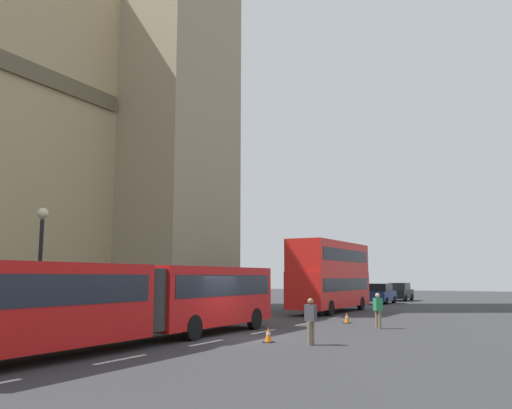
{
  "coord_description": "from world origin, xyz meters",
  "views": [
    {
      "loc": [
        -19.12,
        -11.42,
        2.47
      ],
      "look_at": [
        7.77,
        3.24,
        6.67
      ],
      "focal_mm": 37.06,
      "sensor_mm": 36.0,
      "label": 1
    }
  ],
  "objects_px": {
    "sedan_lead": "(381,294)",
    "traffic_cone_middle": "(347,318)",
    "sedan_trailing": "(400,292)",
    "pedestrian_near_cones": "(311,320)",
    "double_decker_bus": "(331,273)",
    "street_lamp": "(40,262)",
    "traffic_cone_west": "(268,335)",
    "articulated_bus": "(135,297)",
    "pedestrian_by_kerb": "(378,309)"
  },
  "relations": [
    {
      "from": "sedan_lead",
      "to": "traffic_cone_west",
      "type": "height_order",
      "value": "sedan_lead"
    },
    {
      "from": "sedan_lead",
      "to": "traffic_cone_middle",
      "type": "xyz_separation_m",
      "value": [
        -21.63,
        -4.06,
        -0.63
      ]
    },
    {
      "from": "sedan_lead",
      "to": "pedestrian_by_kerb",
      "type": "relative_size",
      "value": 2.6
    },
    {
      "from": "sedan_lead",
      "to": "pedestrian_by_kerb",
      "type": "distance_m",
      "value": 24.62
    },
    {
      "from": "sedan_lead",
      "to": "traffic_cone_west",
      "type": "distance_m",
      "value": 31.41
    },
    {
      "from": "double_decker_bus",
      "to": "traffic_cone_west",
      "type": "relative_size",
      "value": 17.58
    },
    {
      "from": "traffic_cone_west",
      "to": "pedestrian_by_kerb",
      "type": "xyz_separation_m",
      "value": [
        7.34,
        -2.18,
        0.63
      ]
    },
    {
      "from": "sedan_trailing",
      "to": "pedestrian_by_kerb",
      "type": "xyz_separation_m",
      "value": [
        -30.43,
        -6.19,
        -0.0
      ]
    },
    {
      "from": "traffic_cone_west",
      "to": "traffic_cone_middle",
      "type": "height_order",
      "value": "same"
    },
    {
      "from": "traffic_cone_west",
      "to": "traffic_cone_middle",
      "type": "xyz_separation_m",
      "value": [
        9.49,
        0.14,
        0.0
      ]
    },
    {
      "from": "traffic_cone_west",
      "to": "pedestrian_near_cones",
      "type": "bearing_deg",
      "value": -88.18
    },
    {
      "from": "street_lamp",
      "to": "double_decker_bus",
      "type": "bearing_deg",
      "value": -12.09
    },
    {
      "from": "double_decker_bus",
      "to": "articulated_bus",
      "type": "bearing_deg",
      "value": -179.99
    },
    {
      "from": "sedan_lead",
      "to": "articulated_bus",
      "type": "bearing_deg",
      "value": -179.64
    },
    {
      "from": "street_lamp",
      "to": "pedestrian_by_kerb",
      "type": "relative_size",
      "value": 3.12
    },
    {
      "from": "pedestrian_by_kerb",
      "to": "articulated_bus",
      "type": "bearing_deg",
      "value": 149.21
    },
    {
      "from": "pedestrian_near_cones",
      "to": "street_lamp",
      "type": "bearing_deg",
      "value": 109.84
    },
    {
      "from": "double_decker_bus",
      "to": "pedestrian_by_kerb",
      "type": "bearing_deg",
      "value": -148.46
    },
    {
      "from": "articulated_bus",
      "to": "pedestrian_near_cones",
      "type": "bearing_deg",
      "value": -61.87
    },
    {
      "from": "traffic_cone_west",
      "to": "double_decker_bus",
      "type": "bearing_deg",
      "value": 12.91
    },
    {
      "from": "sedan_trailing",
      "to": "pedestrian_near_cones",
      "type": "bearing_deg",
      "value": -171.35
    },
    {
      "from": "traffic_cone_west",
      "to": "pedestrian_by_kerb",
      "type": "relative_size",
      "value": 0.34
    },
    {
      "from": "pedestrian_by_kerb",
      "to": "double_decker_bus",
      "type": "bearing_deg",
      "value": 31.54
    },
    {
      "from": "sedan_lead",
      "to": "sedan_trailing",
      "type": "xyz_separation_m",
      "value": [
        6.65,
        -0.19,
        0.0
      ]
    },
    {
      "from": "sedan_trailing",
      "to": "articulated_bus",
      "type": "bearing_deg",
      "value": -179.96
    },
    {
      "from": "articulated_bus",
      "to": "traffic_cone_west",
      "type": "height_order",
      "value": "articulated_bus"
    },
    {
      "from": "traffic_cone_west",
      "to": "pedestrian_near_cones",
      "type": "distance_m",
      "value": 1.84
    },
    {
      "from": "double_decker_bus",
      "to": "traffic_cone_west",
      "type": "bearing_deg",
      "value": -167.09
    },
    {
      "from": "sedan_trailing",
      "to": "pedestrian_by_kerb",
      "type": "bearing_deg",
      "value": -168.5
    },
    {
      "from": "articulated_bus",
      "to": "pedestrian_near_cones",
      "type": "height_order",
      "value": "articulated_bus"
    },
    {
      "from": "double_decker_bus",
      "to": "pedestrian_near_cones",
      "type": "bearing_deg",
      "value": -161.75
    },
    {
      "from": "sedan_trailing",
      "to": "pedestrian_near_cones",
      "type": "height_order",
      "value": "sedan_trailing"
    },
    {
      "from": "traffic_cone_middle",
      "to": "street_lamp",
      "type": "relative_size",
      "value": 0.11
    },
    {
      "from": "double_decker_bus",
      "to": "traffic_cone_middle",
      "type": "distance_m",
      "value": 9.12
    },
    {
      "from": "double_decker_bus",
      "to": "pedestrian_near_cones",
      "type": "distance_m",
      "value": 18.34
    },
    {
      "from": "sedan_trailing",
      "to": "pedestrian_near_cones",
      "type": "xyz_separation_m",
      "value": [
        -37.72,
        -5.74,
        -0.0
      ]
    },
    {
      "from": "traffic_cone_middle",
      "to": "pedestrian_near_cones",
      "type": "distance_m",
      "value": 9.64
    },
    {
      "from": "sedan_lead",
      "to": "traffic_cone_middle",
      "type": "height_order",
      "value": "sedan_lead"
    },
    {
      "from": "pedestrian_near_cones",
      "to": "double_decker_bus",
      "type": "bearing_deg",
      "value": 18.25
    },
    {
      "from": "articulated_bus",
      "to": "traffic_cone_west",
      "type": "distance_m",
      "value": 5.2
    },
    {
      "from": "double_decker_bus",
      "to": "sedan_trailing",
      "type": "xyz_separation_m",
      "value": [
        20.38,
        0.02,
        -1.8
      ]
    },
    {
      "from": "articulated_bus",
      "to": "sedan_trailing",
      "type": "distance_m",
      "value": 40.78
    },
    {
      "from": "double_decker_bus",
      "to": "street_lamp",
      "type": "relative_size",
      "value": 1.94
    },
    {
      "from": "traffic_cone_west",
      "to": "pedestrian_near_cones",
      "type": "relative_size",
      "value": 0.34
    },
    {
      "from": "sedan_trailing",
      "to": "double_decker_bus",
      "type": "bearing_deg",
      "value": -179.94
    },
    {
      "from": "pedestrian_near_cones",
      "to": "pedestrian_by_kerb",
      "type": "xyz_separation_m",
      "value": [
        7.29,
        -0.45,
        0.0
      ]
    },
    {
      "from": "traffic_cone_west",
      "to": "pedestrian_by_kerb",
      "type": "bearing_deg",
      "value": -16.52
    },
    {
      "from": "traffic_cone_middle",
      "to": "street_lamp",
      "type": "height_order",
      "value": "street_lamp"
    },
    {
      "from": "double_decker_bus",
      "to": "street_lamp",
      "type": "xyz_separation_m",
      "value": [
        -21.03,
        4.5,
        0.35
      ]
    },
    {
      "from": "sedan_lead",
      "to": "traffic_cone_middle",
      "type": "relative_size",
      "value": 7.59
    }
  ]
}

